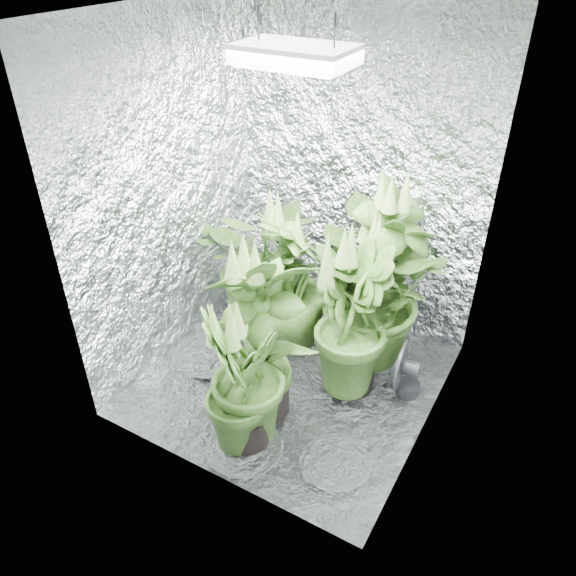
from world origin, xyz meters
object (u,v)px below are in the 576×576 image
at_px(plant_b, 391,267).
at_px(plant_c, 352,323).
at_px(plant_a, 266,266).
at_px(plant_g, 243,383).
at_px(plant_d, 289,285).
at_px(plant_e, 365,295).
at_px(grow_lamp, 295,55).
at_px(circulation_fan, 405,373).
at_px(plant_f, 262,335).

bearing_deg(plant_b, plant_c, -91.34).
height_order(plant_a, plant_g, plant_a).
height_order(plant_d, plant_e, plant_e).
bearing_deg(grow_lamp, plant_e, 54.59).
bearing_deg(plant_e, circulation_fan, -25.07).
height_order(grow_lamp, plant_b, grow_lamp).
relative_size(grow_lamp, plant_b, 0.43).
bearing_deg(plant_f, plant_g, -78.97).
bearing_deg(plant_d, plant_f, -72.86).
distance_m(grow_lamp, plant_a, 1.48).
height_order(plant_b, plant_d, plant_b).
height_order(plant_a, plant_c, plant_c).
bearing_deg(plant_c, plant_f, -127.80).
bearing_deg(plant_b, grow_lamp, -116.30).
xyz_separation_m(grow_lamp, plant_g, (0.03, -0.56, -1.40)).
bearing_deg(grow_lamp, plant_d, 124.03).
xyz_separation_m(grow_lamp, plant_a, (-0.42, 0.39, -1.37)).
distance_m(plant_f, plant_g, 0.28).
bearing_deg(plant_a, plant_f, -59.59).
bearing_deg(plant_d, plant_a, 156.08).
bearing_deg(circulation_fan, plant_d, 169.18).
bearing_deg(plant_a, plant_e, -1.14).
bearing_deg(plant_b, plant_e, -100.30).
relative_size(plant_d, plant_e, 0.97).
xyz_separation_m(plant_a, plant_f, (0.40, -0.68, 0.07)).
bearing_deg(grow_lamp, plant_a, 136.95).
distance_m(plant_b, plant_d, 0.63).
relative_size(plant_c, plant_e, 1.01).
bearing_deg(plant_d, plant_e, 10.24).
distance_m(plant_a, plant_c, 0.77).
relative_size(plant_b, circulation_fan, 3.43).
bearing_deg(plant_g, circulation_fan, 53.32).
xyz_separation_m(plant_c, plant_d, (-0.50, 0.17, -0.01)).
height_order(plant_e, circulation_fan, plant_e).
relative_size(plant_d, plant_f, 0.86).
bearing_deg(plant_e, plant_a, 178.86).
bearing_deg(plant_a, plant_d, -23.92).
relative_size(grow_lamp, plant_a, 0.52).
height_order(plant_a, plant_e, plant_e).
bearing_deg(plant_g, plant_b, 76.72).
relative_size(plant_a, circulation_fan, 2.87).
xyz_separation_m(plant_a, plant_g, (0.45, -0.95, -0.03)).
bearing_deg(circulation_fan, plant_a, 164.95).
relative_size(plant_a, plant_e, 0.97).
relative_size(plant_d, plant_g, 1.03).
distance_m(grow_lamp, plant_g, 1.50).
xyz_separation_m(plant_c, plant_g, (-0.27, -0.68, -0.02)).
xyz_separation_m(plant_g, circulation_fan, (0.58, 0.77, -0.29)).
xyz_separation_m(plant_d, plant_f, (0.18, -0.59, 0.08)).
distance_m(plant_e, plant_g, 0.96).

